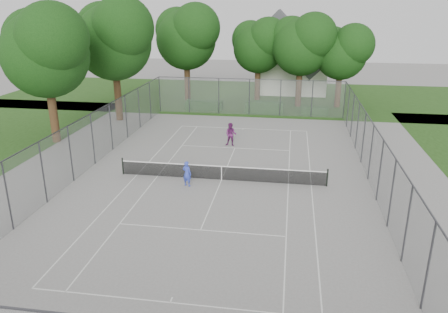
# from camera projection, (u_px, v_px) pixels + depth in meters

# --- Properties ---
(ground) EXTENTS (120.00, 120.00, 0.00)m
(ground) POSITION_uv_depth(u_px,v_px,m) (222.00, 180.00, 27.08)
(ground) COLOR slate
(ground) RESTS_ON ground
(grass_far) EXTENTS (60.00, 20.00, 0.00)m
(grass_far) POSITION_uv_depth(u_px,v_px,m) (257.00, 96.00, 51.31)
(grass_far) COLOR #1F4112
(grass_far) RESTS_ON ground
(court_markings) EXTENTS (11.03, 23.83, 0.01)m
(court_markings) POSITION_uv_depth(u_px,v_px,m) (222.00, 180.00, 27.08)
(court_markings) COLOR silver
(court_markings) RESTS_ON ground
(tennis_net) EXTENTS (12.87, 0.10, 1.10)m
(tennis_net) POSITION_uv_depth(u_px,v_px,m) (222.00, 172.00, 26.91)
(tennis_net) COLOR black
(tennis_net) RESTS_ON ground
(perimeter_fence) EXTENTS (18.08, 34.08, 3.52)m
(perimeter_fence) POSITION_uv_depth(u_px,v_px,m) (221.00, 152.00, 26.48)
(perimeter_fence) COLOR #38383D
(perimeter_fence) RESTS_ON ground
(tree_far_left) EXTENTS (7.32, 6.68, 10.52)m
(tree_far_left) POSITION_uv_depth(u_px,v_px,m) (187.00, 35.00, 46.08)
(tree_far_left) COLOR #392414
(tree_far_left) RESTS_ON ground
(tree_far_midleft) EXTENTS (6.30, 5.75, 9.06)m
(tree_far_midleft) POSITION_uv_depth(u_px,v_px,m) (259.00, 44.00, 47.31)
(tree_far_midleft) COLOR #392414
(tree_far_midleft) RESTS_ON ground
(tree_far_midright) EXTENTS (6.70, 6.11, 9.63)m
(tree_far_midright) POSITION_uv_depth(u_px,v_px,m) (302.00, 42.00, 44.28)
(tree_far_midright) COLOR #392414
(tree_far_midright) RESTS_ON ground
(tree_far_right) EXTENTS (5.96, 5.45, 8.57)m
(tree_far_right) POSITION_uv_depth(u_px,v_px,m) (342.00, 50.00, 44.11)
(tree_far_right) COLOR #392414
(tree_far_right) RESTS_ON ground
(tree_side_back) EXTENTS (7.71, 7.04, 11.08)m
(tree_side_back) POSITION_uv_depth(u_px,v_px,m) (114.00, 36.00, 38.46)
(tree_side_back) COLOR #392414
(tree_side_back) RESTS_ON ground
(tree_side_front) EXTENTS (7.37, 6.73, 10.60)m
(tree_side_front) POSITION_uv_depth(u_px,v_px,m) (45.00, 47.00, 32.13)
(tree_side_front) COLOR #392414
(tree_side_front) RESTS_ON ground
(hedge_left) EXTENTS (3.78, 1.13, 0.94)m
(hedge_left) POSITION_uv_depth(u_px,v_px,m) (204.00, 105.00, 44.79)
(hedge_left) COLOR #193F14
(hedge_left) RESTS_ON ground
(hedge_mid) EXTENTS (3.74, 1.07, 1.18)m
(hedge_mid) POSITION_uv_depth(u_px,v_px,m) (264.00, 107.00, 43.40)
(hedge_mid) COLOR #193F14
(hedge_mid) RESTS_ON ground
(hedge_right) EXTENTS (2.61, 0.96, 0.78)m
(hedge_right) POSITION_uv_depth(u_px,v_px,m) (314.00, 111.00, 42.83)
(hedge_right) COLOR #193F14
(hedge_right) RESTS_ON ground
(house) EXTENTS (7.80, 6.04, 9.71)m
(house) POSITION_uv_depth(u_px,v_px,m) (294.00, 60.00, 52.62)
(house) COLOR white
(house) RESTS_ON ground
(girl_player) EXTENTS (0.66, 0.54, 1.57)m
(girl_player) POSITION_uv_depth(u_px,v_px,m) (187.00, 174.00, 25.97)
(girl_player) COLOR blue
(girl_player) RESTS_ON ground
(woman_player) EXTENTS (0.94, 0.76, 1.80)m
(woman_player) POSITION_uv_depth(u_px,v_px,m) (231.00, 134.00, 33.29)
(woman_player) COLOR #66225E
(woman_player) RESTS_ON ground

